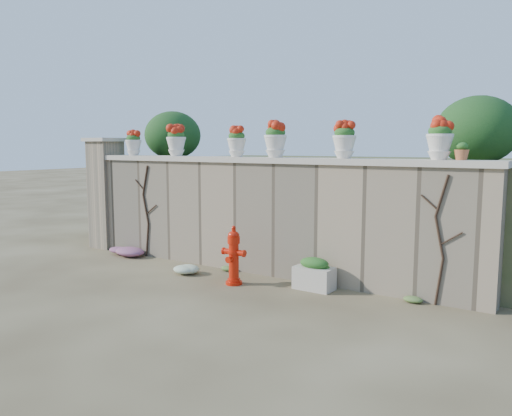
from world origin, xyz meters
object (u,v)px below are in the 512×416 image
Objects in this scene: terracotta_pot at (462,152)px; urn_pot_0 at (133,143)px; fire_hydrant at (234,255)px; planter_box at (314,275)px.

urn_pot_0 is at bearing 180.00° from terracotta_pot.
fire_hydrant is at bearing -15.93° from urn_pot_0.
planter_box is 2.58× the size of terracotta_pot.
urn_pot_0 reaches higher than fire_hydrant.
planter_box is at bearing 18.81° from fire_hydrant.
fire_hydrant is 1.85× the size of urn_pot_0.
planter_box is 2.89m from terracotta_pot.
terracotta_pot is (3.31, 0.95, 1.72)m from fire_hydrant.
fire_hydrant is at bearing -158.07° from planter_box.
urn_pot_0 is at bearing 175.05° from planter_box.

